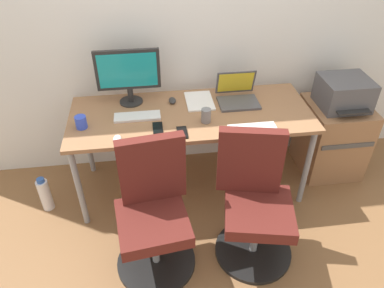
{
  "coord_description": "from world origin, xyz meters",
  "views": [
    {
      "loc": [
        -0.31,
        -2.35,
        2.21
      ],
      "look_at": [
        0.0,
        -0.05,
        0.48
      ],
      "focal_mm": 34.6,
      "sensor_mm": 36.0,
      "label": 1
    }
  ],
  "objects_px": {
    "office_chair_right": "(254,204)",
    "coffee_mug": "(81,122)",
    "office_chair_left": "(153,214)",
    "desktop_monitor": "(128,73)",
    "side_cabinet": "(331,137)",
    "printer": "(344,93)",
    "open_laptop": "(237,94)",
    "water_bottle_on_floor": "(45,194)"
  },
  "relations": [
    {
      "from": "office_chair_right",
      "to": "side_cabinet",
      "type": "bearing_deg",
      "value": 40.45
    },
    {
      "from": "office_chair_right",
      "to": "open_laptop",
      "type": "xyz_separation_m",
      "value": [
        0.05,
        0.83,
        0.36
      ]
    },
    {
      "from": "office_chair_right",
      "to": "open_laptop",
      "type": "height_order",
      "value": "open_laptop"
    },
    {
      "from": "office_chair_right",
      "to": "side_cabinet",
      "type": "height_order",
      "value": "office_chair_right"
    },
    {
      "from": "office_chair_right",
      "to": "coffee_mug",
      "type": "xyz_separation_m",
      "value": [
        -1.12,
        0.6,
        0.36
      ]
    },
    {
      "from": "office_chair_left",
      "to": "coffee_mug",
      "type": "bearing_deg",
      "value": 127.16
    },
    {
      "from": "office_chair_left",
      "to": "coffee_mug",
      "type": "height_order",
      "value": "office_chair_left"
    },
    {
      "from": "printer",
      "to": "open_laptop",
      "type": "height_order",
      "value": "open_laptop"
    },
    {
      "from": "office_chair_right",
      "to": "coffee_mug",
      "type": "distance_m",
      "value": 1.32
    },
    {
      "from": "side_cabinet",
      "to": "open_laptop",
      "type": "xyz_separation_m",
      "value": [
        -0.87,
        0.05,
        0.46
      ]
    },
    {
      "from": "desktop_monitor",
      "to": "coffee_mug",
      "type": "height_order",
      "value": "desktop_monitor"
    },
    {
      "from": "water_bottle_on_floor",
      "to": "coffee_mug",
      "type": "xyz_separation_m",
      "value": [
        0.39,
        0.02,
        0.63
      ]
    },
    {
      "from": "side_cabinet",
      "to": "desktop_monitor",
      "type": "relative_size",
      "value": 1.35
    },
    {
      "from": "printer",
      "to": "coffee_mug",
      "type": "bearing_deg",
      "value": -174.99
    },
    {
      "from": "office_chair_left",
      "to": "open_laptop",
      "type": "xyz_separation_m",
      "value": [
        0.72,
        0.83,
        0.36
      ]
    },
    {
      "from": "desktop_monitor",
      "to": "coffee_mug",
      "type": "bearing_deg",
      "value": -138.12
    },
    {
      "from": "printer",
      "to": "water_bottle_on_floor",
      "type": "height_order",
      "value": "printer"
    },
    {
      "from": "desktop_monitor",
      "to": "office_chair_right",
      "type": "bearing_deg",
      "value": -49.59
    },
    {
      "from": "coffee_mug",
      "to": "printer",
      "type": "bearing_deg",
      "value": 5.01
    },
    {
      "from": "office_chair_left",
      "to": "office_chair_right",
      "type": "bearing_deg",
      "value": -0.08
    },
    {
      "from": "water_bottle_on_floor",
      "to": "coffee_mug",
      "type": "relative_size",
      "value": 3.37
    },
    {
      "from": "open_laptop",
      "to": "coffee_mug",
      "type": "height_order",
      "value": "open_laptop"
    },
    {
      "from": "desktop_monitor",
      "to": "coffee_mug",
      "type": "xyz_separation_m",
      "value": [
        -0.35,
        -0.31,
        -0.2
      ]
    },
    {
      "from": "open_laptop",
      "to": "coffee_mug",
      "type": "xyz_separation_m",
      "value": [
        -1.18,
        -0.23,
        -0.01
      ]
    },
    {
      "from": "side_cabinet",
      "to": "coffee_mug",
      "type": "relative_size",
      "value": 7.02
    },
    {
      "from": "water_bottle_on_floor",
      "to": "coffee_mug",
      "type": "height_order",
      "value": "coffee_mug"
    },
    {
      "from": "printer",
      "to": "coffee_mug",
      "type": "relative_size",
      "value": 4.35
    },
    {
      "from": "printer",
      "to": "desktop_monitor",
      "type": "distance_m",
      "value": 1.71
    },
    {
      "from": "office_chair_left",
      "to": "desktop_monitor",
      "type": "height_order",
      "value": "desktop_monitor"
    },
    {
      "from": "side_cabinet",
      "to": "printer",
      "type": "relative_size",
      "value": 1.61
    },
    {
      "from": "side_cabinet",
      "to": "water_bottle_on_floor",
      "type": "height_order",
      "value": "side_cabinet"
    },
    {
      "from": "office_chair_left",
      "to": "printer",
      "type": "distance_m",
      "value": 1.8
    },
    {
      "from": "side_cabinet",
      "to": "desktop_monitor",
      "type": "bearing_deg",
      "value": 175.56
    },
    {
      "from": "printer",
      "to": "side_cabinet",
      "type": "bearing_deg",
      "value": 90.0
    },
    {
      "from": "side_cabinet",
      "to": "desktop_monitor",
      "type": "distance_m",
      "value": 1.82
    },
    {
      "from": "office_chair_left",
      "to": "coffee_mug",
      "type": "distance_m",
      "value": 0.83
    },
    {
      "from": "side_cabinet",
      "to": "desktop_monitor",
      "type": "height_order",
      "value": "desktop_monitor"
    },
    {
      "from": "printer",
      "to": "office_chair_left",
      "type": "bearing_deg",
      "value": -153.81
    },
    {
      "from": "office_chair_left",
      "to": "coffee_mug",
      "type": "relative_size",
      "value": 10.22
    },
    {
      "from": "printer",
      "to": "open_laptop",
      "type": "distance_m",
      "value": 0.87
    },
    {
      "from": "water_bottle_on_floor",
      "to": "open_laptop",
      "type": "bearing_deg",
      "value": 9.1
    },
    {
      "from": "office_chair_left",
      "to": "side_cabinet",
      "type": "height_order",
      "value": "office_chair_left"
    }
  ]
}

